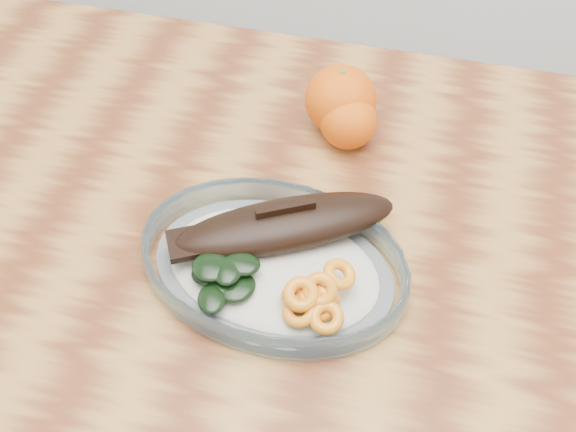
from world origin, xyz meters
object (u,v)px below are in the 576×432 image
Objects in this scene: plated_meal at (274,260)px; orange_right at (348,122)px; dining_table at (333,333)px; orange_left at (341,100)px.

plated_meal is 8.32× the size of orange_right.
orange_left is at bearing 101.22° from dining_table.
orange_right is (-0.03, 0.20, 0.13)m from dining_table.
dining_table is at bearing 14.27° from plated_meal.
orange_right is at bearing 98.54° from dining_table.
plated_meal is at bearing -173.23° from dining_table.
dining_table is at bearing -78.78° from orange_left.
dining_table is 14.29× the size of orange_left.
dining_table is 0.13m from plated_meal.
dining_table is 0.27m from orange_left.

